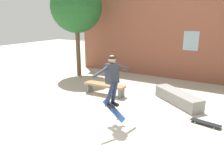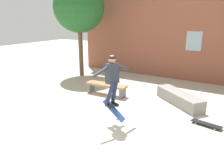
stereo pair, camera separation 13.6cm
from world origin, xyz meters
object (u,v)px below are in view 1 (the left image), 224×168
(tree_left, at_px, (76,7))
(skateboard_resting, at_px, (206,123))
(skateboard_flipping, at_px, (114,110))
(skater, at_px, (112,76))
(skate_ledge, at_px, (178,98))
(park_bench, at_px, (105,87))

(tree_left, height_order, skateboard_resting, tree_left)
(skateboard_flipping, bearing_deg, skateboard_resting, 17.85)
(tree_left, height_order, skater, tree_left)
(skater, bearing_deg, tree_left, 155.03)
(tree_left, xyz_separation_m, skate_ledge, (5.68, -1.43, -3.29))
(tree_left, bearing_deg, skateboard_resting, -21.64)
(skater, xyz_separation_m, skateboard_flipping, (0.06, 0.02, -1.02))
(skateboard_flipping, bearing_deg, park_bench, 116.76)
(park_bench, relative_size, skater, 1.19)
(skate_ledge, height_order, skater, skater)
(skateboard_flipping, distance_m, skateboard_resting, 2.70)
(tree_left, bearing_deg, park_bench, -34.24)
(skateboard_flipping, xyz_separation_m, skateboard_resting, (2.33, 1.31, -0.37))
(tree_left, distance_m, skater, 6.33)
(skater, distance_m, skateboard_resting, 3.06)
(park_bench, bearing_deg, skater, -56.00)
(tree_left, xyz_separation_m, skater, (4.44, -4.03, -2.05))
(tree_left, relative_size, skate_ledge, 2.41)
(skater, relative_size, skateboard_flipping, 2.22)
(tree_left, distance_m, park_bench, 4.71)
(skateboard_resting, bearing_deg, skater, -141.24)
(park_bench, relative_size, skateboard_flipping, 2.64)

